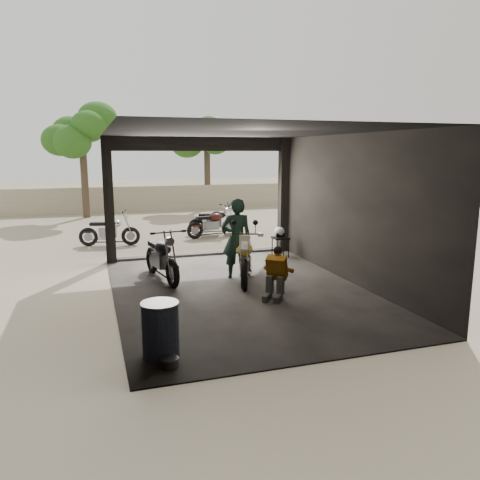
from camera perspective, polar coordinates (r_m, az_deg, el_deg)
ground at (r=9.66m, az=-0.03°, el=-6.27°), size 80.00×80.00×0.00m
garage at (r=9.88m, az=-1.00°, el=1.72°), size 7.00×7.13×3.20m
boundary_wall at (r=23.08m, az=-10.76°, el=5.01°), size 18.00×0.30×1.20m
tree_left at (r=21.33m, az=-18.80°, el=13.29°), size 2.20×2.20×5.60m
tree_right at (r=23.49m, az=-4.07°, el=12.49°), size 2.20×2.20×5.00m
main_bike at (r=10.23m, az=0.67°, el=-1.84°), size 1.31×1.94×1.20m
left_bike at (r=10.48m, az=-9.57°, el=-1.71°), size 1.03×1.86×1.19m
outside_bike_a at (r=14.71m, az=-15.66°, el=1.38°), size 1.68×0.95×1.07m
outside_bike_b at (r=15.59m, az=-3.40°, el=2.27°), size 1.68×0.93×1.07m
outside_bike_c at (r=16.10m, az=-3.06°, el=2.56°), size 1.69×0.95×1.08m
rider at (r=10.43m, az=-0.41°, el=0.14°), size 0.74×0.57×1.82m
mechanic at (r=9.04m, az=4.32°, el=-4.25°), size 0.82×0.85×0.99m
stool at (r=12.63m, az=4.95°, el=0.02°), size 0.41×0.41×0.56m
helmet at (r=12.63m, az=4.80°, el=0.99°), size 0.39×0.39×0.27m
oil_drum at (r=6.66m, az=-9.67°, el=-10.83°), size 0.67×0.67×0.79m
sign_post at (r=13.82m, az=10.82°, el=5.42°), size 0.79×0.08×2.36m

